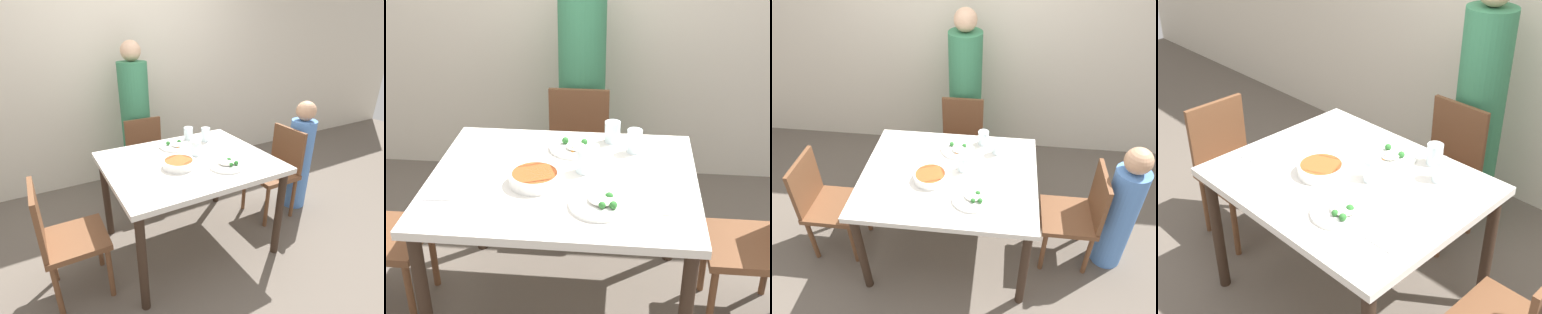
# 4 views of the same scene
# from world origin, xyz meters

# --- Properties ---
(ground_plane) EXTENTS (10.00, 10.00, 0.00)m
(ground_plane) POSITION_xyz_m (0.00, 0.00, 0.00)
(ground_plane) COLOR #60564C
(wall_back) EXTENTS (10.00, 0.06, 2.70)m
(wall_back) POSITION_xyz_m (0.00, 1.54, 1.35)
(wall_back) COLOR beige
(wall_back) RESTS_ON ground_plane
(dining_table) EXTENTS (1.24, 1.01, 0.78)m
(dining_table) POSITION_xyz_m (0.00, 0.00, 0.69)
(dining_table) COLOR silver
(dining_table) RESTS_ON ground_plane
(chair_adult_spot) EXTENTS (0.40, 0.40, 0.86)m
(chair_adult_spot) POSITION_xyz_m (-0.02, 0.84, 0.47)
(chair_adult_spot) COLOR brown
(chair_adult_spot) RESTS_ON ground_plane
(chair_empty_left) EXTENTS (0.40, 0.40, 0.86)m
(chair_empty_left) POSITION_xyz_m (-0.96, -0.08, 0.47)
(chair_empty_left) COLOR brown
(chair_empty_left) RESTS_ON ground_plane
(person_adult) EXTENTS (0.31, 0.31, 1.59)m
(person_adult) POSITION_xyz_m (-0.02, 1.17, 0.74)
(person_adult) COLOR #387F56
(person_adult) RESTS_ON ground_plane
(bowl_curry) EXTENTS (0.23, 0.23, 0.06)m
(bowl_curry) POSITION_xyz_m (-0.12, -0.07, 0.81)
(bowl_curry) COLOR white
(bowl_curry) RESTS_ON dining_table
(plate_rice_adult) EXTENTS (0.26, 0.26, 0.05)m
(plate_rice_adult) POSITION_xyz_m (0.02, 0.29, 0.79)
(plate_rice_adult) COLOR white
(plate_rice_adult) RESTS_ON dining_table
(plate_rice_child) EXTENTS (0.26, 0.26, 0.06)m
(plate_rice_child) POSITION_xyz_m (0.19, -0.24, 0.79)
(plate_rice_child) COLOR white
(plate_rice_child) RESTS_ON dining_table
(glass_water_tall) EXTENTS (0.08, 0.08, 0.12)m
(glass_water_tall) POSITION_xyz_m (0.10, 0.06, 0.84)
(glass_water_tall) COLOR silver
(glass_water_tall) RESTS_ON dining_table
(glass_water_short) EXTENTS (0.08, 0.08, 0.12)m
(glass_water_short) POSITION_xyz_m (0.33, 0.29, 0.84)
(glass_water_short) COLOR silver
(glass_water_short) RESTS_ON dining_table
(glass_water_center) EXTENTS (0.08, 0.08, 0.11)m
(glass_water_center) POSITION_xyz_m (0.21, 0.40, 0.83)
(glass_water_center) COLOR silver
(glass_water_center) RESTS_ON dining_table
(napkin_folded) EXTENTS (0.14, 0.14, 0.01)m
(napkin_folded) POSITION_xyz_m (0.45, -0.21, 0.78)
(napkin_folded) COLOR white
(napkin_folded) RESTS_ON dining_table
(fork_steel) EXTENTS (0.18, 0.05, 0.01)m
(fork_steel) POSITION_xyz_m (-0.49, -0.25, 0.78)
(fork_steel) COLOR silver
(fork_steel) RESTS_ON dining_table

